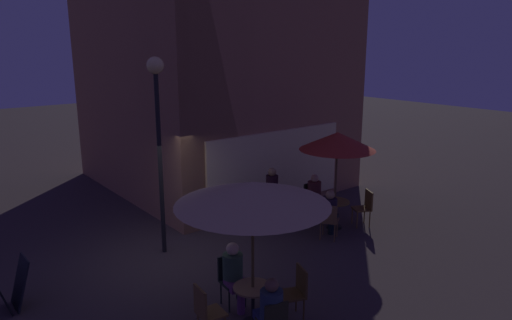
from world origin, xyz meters
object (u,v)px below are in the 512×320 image
Objects in this scene: menu_sandwich_board at (9,286)px; patio_umbrella_0 at (337,142)px; cafe_chair_5 at (296,289)px; cafe_chair_6 at (231,276)px; street_lamp_near_corner at (158,112)px; cafe_chair_1 at (365,205)px; patron_seated_1 at (315,195)px; patio_umbrella_1 at (253,194)px; cafe_chair_2 at (311,198)px; patron_seated_3 at (234,271)px; cafe_table_0 at (335,208)px; patron_seated_0 at (330,211)px; patron_standing_4 at (272,199)px; cafe_chair_0 at (329,218)px; cafe_table_1 at (253,299)px; cafe_chair_3 at (206,309)px; patron_seated_2 at (270,308)px.

patio_umbrella_0 is at bearing -8.40° from menu_sandwich_board.
cafe_chair_6 is at bearing -39.12° from cafe_chair_5.
street_lamp_near_corner is at bearing 7.19° from menu_sandwich_board.
patron_seated_1 is at bearing -26.84° from cafe_chair_1.
patio_umbrella_1 is 2.54× the size of cafe_chair_2.
patron_seated_3 is at bearing -92.33° from street_lamp_near_corner.
cafe_table_0 is 0.61× the size of patron_seated_0.
patron_seated_3 is at bearing -110.25° from patron_standing_4.
patio_umbrella_0 reaches higher than cafe_chair_1.
patron_seated_0 is 1.00× the size of patron_seated_3.
patio_umbrella_0 is 4.77m from cafe_chair_6.
street_lamp_near_corner is 4.93m from cafe_chair_2.
cafe_chair_6 is at bearing 180.00° from patron_seated_3.
patio_umbrella_1 is at bearing -0.00° from cafe_chair_6.
cafe_chair_6 is (-4.24, -1.32, -1.73)m from patio_umbrella_0.
patron_seated_0 is at bearing -27.12° from patron_standing_4.
cafe_chair_0 is at bearing 111.77° from cafe_chair_6.
cafe_table_1 is 0.28× the size of patio_umbrella_1.
cafe_chair_1 is 5.06m from cafe_chair_6.
cafe_chair_2 is at bearing 34.16° from cafe_table_1.
menu_sandwich_board is at bearing 136.53° from patron_seated_0.
menu_sandwich_board is 1.21× the size of cafe_table_0.
patron_seated_0 reaches higher than menu_sandwich_board.
street_lamp_near_corner is at bearing 160.84° from patio_umbrella_0.
cafe_chair_3 is at bearing 173.52° from cafe_table_1.
patron_seated_2 is at bearing -53.04° from cafe_chair_2.
patron_seated_2 reaches higher than cafe_table_1.
patron_standing_4 is at bearing -99.69° from patron_seated_1.
patron_standing_4 is at bearing 135.49° from cafe_chair_6.
cafe_table_1 is at bearing -154.05° from cafe_table_0.
cafe_table_1 is 0.78× the size of cafe_chair_6.
patron_standing_4 is at bearing 45.22° from cafe_table_1.
street_lamp_near_corner is at bearing 9.54° from patron_seated_2.
patron_seated_0 is at bearing -12.11° from menu_sandwich_board.
cafe_chair_2 reaches higher than cafe_chair_0.
cafe_chair_6 is at bearing -162.71° from cafe_table_0.
patron_standing_4 is at bearing 147.72° from cafe_table_0.
cafe_table_1 is at bearing 0.00° from cafe_chair_3.
cafe_chair_0 is 0.75× the size of patron_seated_3.
patio_umbrella_1 reaches higher than patio_umbrella_0.
patio_umbrella_1 is at bearing 0.00° from cafe_chair_3.
cafe_chair_1 is at bearing 18.76° from cafe_table_1.
patio_umbrella_1 is at bearing -154.05° from patio_umbrella_0.
cafe_chair_3 is 1.20m from cafe_chair_6.
cafe_chair_1 is 0.77× the size of patron_seated_0.
street_lamp_near_corner is 4.49m from patio_umbrella_0.
cafe_chair_3 is 4.81m from patron_standing_4.
cafe_chair_0 is 0.20m from patron_seated_0.
cafe_chair_3 is 1.05× the size of cafe_chair_5.
patron_seated_3 is (-4.26, -1.46, 0.17)m from cafe_table_0.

